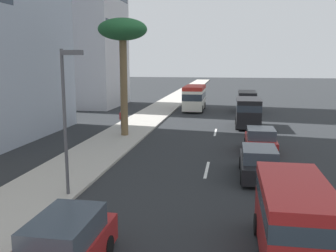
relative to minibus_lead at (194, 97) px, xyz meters
name	(u,v)px	position (x,y,z in m)	size (l,w,h in m)	color
ground_plane	(217,125)	(-9.85, -3.07, -1.62)	(198.00, 198.00, 0.00)	#26282B
sidewalk_right	(141,122)	(-9.85, 4.16, -1.54)	(162.00, 3.86, 0.15)	#B2ADA3
lane_stripe_mid	(207,170)	(-24.49, -3.07, -1.61)	(3.20, 0.16, 0.01)	silver
lane_stripe_far	(215,132)	(-13.45, -3.07, -1.61)	(3.20, 0.16, 0.01)	silver
minibus_lead	(194,97)	(0.00, 0.00, 0.00)	(6.24, 2.37, 2.94)	silver
van_second	(247,100)	(-0.04, -6.10, -0.26)	(5.18, 2.06, 2.36)	black
car_third	(259,163)	(-25.37, -5.75, -0.87)	(4.49, 1.89, 1.57)	black
van_fourth	(294,215)	(-33.37, -6.22, -0.28)	(4.62, 2.11, 2.34)	#A51E1E
van_fifth	(248,111)	(-10.63, -5.80, -0.15)	(4.62, 2.18, 2.58)	black
car_sixth	(63,251)	(-35.58, 0.11, -0.81)	(4.57, 1.80, 1.71)	#A51E1E
car_seventh	(260,141)	(-19.86, -6.23, -0.86)	(4.04, 1.94, 1.59)	#A51E1E
pedestrian_near_lamp	(122,118)	(-13.76, 4.88, -0.60)	(0.39, 0.36, 1.58)	navy
palm_tree	(123,35)	(-16.51, 3.85, 6.16)	(3.67, 3.67, 8.85)	brown
street_lamp	(67,106)	(-29.69, 2.51, 2.41)	(0.24, 0.97, 6.21)	#4C4C51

